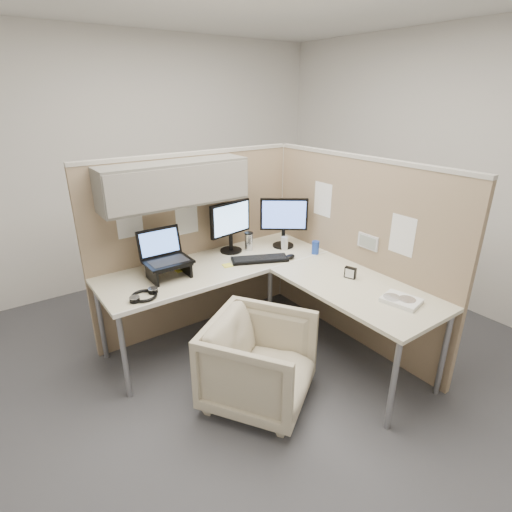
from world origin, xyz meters
TOP-DOWN VIEW (x-y plane):
  - ground at (0.00, 0.00)m, footprint 4.50×4.50m
  - partition_back at (-0.22, 0.83)m, footprint 2.00×0.36m
  - partition_right at (0.90, -0.07)m, footprint 0.07×2.03m
  - desk at (0.12, 0.13)m, footprint 2.00×1.98m
  - office_chair at (-0.28, -0.33)m, footprint 0.93×0.92m
  - monitor_left at (0.15, 0.72)m, footprint 0.44×0.20m
  - monitor_right at (0.62, 0.54)m, footprint 0.37×0.29m
  - laptop_station at (-0.55, 0.56)m, footprint 0.35×0.30m
  - keyboard at (0.24, 0.39)m, footprint 0.51×0.35m
  - mouse at (0.48, 0.26)m, footprint 0.12×0.09m
  - travel_mug at (0.31, 0.65)m, footprint 0.08×0.08m
  - soda_can_green at (0.74, 0.22)m, footprint 0.07×0.07m
  - soda_can_silver at (0.59, 0.47)m, footprint 0.07×0.07m
  - sticky_note_c at (-0.42, 0.60)m, footprint 0.08×0.08m
  - sticky_note_d at (-0.05, 0.45)m, footprint 0.09×0.09m
  - headphones at (-0.84, 0.32)m, footprint 0.24×0.24m
  - paper_stack at (0.60, -0.80)m, footprint 0.24×0.28m
  - desk_clock at (0.61, -0.32)m, footprint 0.06×0.10m

SIDE VIEW (x-z plane):
  - ground at x=0.00m, z-range 0.00..0.00m
  - office_chair at x=-0.28m, z-range 0.00..0.71m
  - desk at x=0.12m, z-range 0.32..1.05m
  - sticky_note_c at x=-0.42m, z-range 0.73..0.74m
  - sticky_note_d at x=-0.05m, z-range 0.73..0.74m
  - keyboard at x=0.24m, z-range 0.73..0.75m
  - headphones at x=-0.84m, z-range 0.73..0.76m
  - paper_stack at x=0.60m, z-range 0.73..0.76m
  - mouse at x=0.48m, z-range 0.73..0.77m
  - desk_clock at x=0.61m, z-range 0.73..0.82m
  - soda_can_green at x=0.74m, z-range 0.73..0.85m
  - soda_can_silver at x=0.59m, z-range 0.73..0.85m
  - travel_mug at x=0.31m, z-range 0.73..0.90m
  - partition_right at x=0.90m, z-range 0.00..1.63m
  - laptop_station at x=-0.55m, z-range 0.69..1.06m
  - monitor_left at x=0.15m, z-range 0.77..1.24m
  - monitor_right at x=0.62m, z-range 0.77..1.24m
  - partition_back at x=-0.22m, z-range 0.28..1.91m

